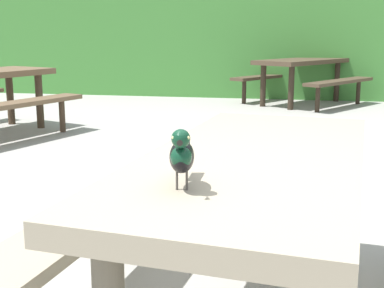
# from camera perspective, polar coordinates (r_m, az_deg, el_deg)

# --- Properties ---
(hedge_wall) EXTENTS (28.00, 1.92, 2.35)m
(hedge_wall) POSITION_cam_1_polar(r_m,az_deg,el_deg) (10.47, 10.34, 11.81)
(hedge_wall) COLOR #428438
(hedge_wall) RESTS_ON ground
(picnic_table_foreground) EXTENTS (1.88, 1.91, 0.74)m
(picnic_table_foreground) POSITION_cam_1_polar(r_m,az_deg,el_deg) (2.03, 6.85, -5.94)
(picnic_table_foreground) COLOR gray
(picnic_table_foreground) RESTS_ON ground
(bird_grackle) EXTENTS (0.09, 0.29, 0.18)m
(bird_grackle) POSITION_cam_1_polar(r_m,az_deg,el_deg) (1.47, -1.12, -1.17)
(bird_grackle) COLOR black
(bird_grackle) RESTS_ON picnic_table_foreground
(picnic_table_mid_left) EXTENTS (2.34, 2.35, 0.74)m
(picnic_table_mid_left) POSITION_cam_1_polar(r_m,az_deg,el_deg) (9.00, 11.79, 7.79)
(picnic_table_mid_left) COLOR #473828
(picnic_table_mid_left) RESTS_ON ground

